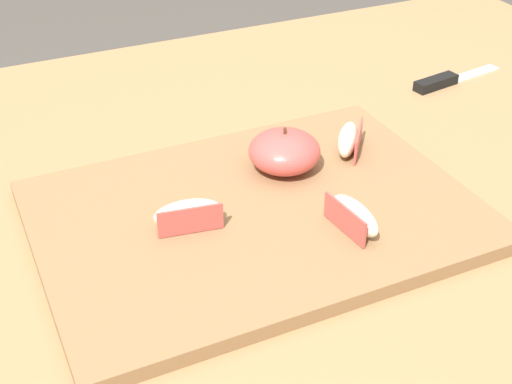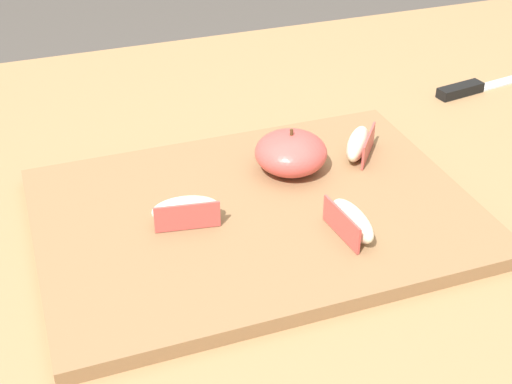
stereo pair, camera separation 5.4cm
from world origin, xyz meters
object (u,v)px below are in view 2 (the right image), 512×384
cutting_board (256,215)px  apple_wedge_middle (186,210)px  apple_wedge_right (351,221)px  apple_half_skin_up (291,153)px  apple_wedge_left (359,144)px  paring_knife (468,89)px

cutting_board → apple_wedge_middle: bearing=-179.5°
apple_wedge_right → apple_wedge_middle: same height
apple_half_skin_up → apple_wedge_middle: (-0.14, -0.06, -0.01)m
apple_wedge_left → paring_knife: size_ratio=0.42×
cutting_board → apple_wedge_left: (0.15, 0.06, 0.02)m
cutting_board → apple_half_skin_up: apple_half_skin_up is taller
apple_wedge_left → apple_wedge_right: (-0.08, -0.13, 0.00)m
apple_wedge_right → paring_knife: size_ratio=0.43×
apple_half_skin_up → apple_wedge_left: apple_half_skin_up is taller
apple_half_skin_up → apple_wedge_middle: 0.15m
cutting_board → paring_knife: size_ratio=2.75×
cutting_board → apple_wedge_middle: (-0.07, -0.00, 0.02)m
apple_wedge_middle → paring_knife: bearing=22.6°
apple_half_skin_up → apple_wedge_middle: apple_half_skin_up is taller
cutting_board → apple_wedge_left: apple_wedge_left is taller
paring_knife → apple_wedge_left: bearing=-151.5°
apple_wedge_middle → cutting_board: bearing=0.5°
apple_half_skin_up → apple_wedge_right: 0.13m
apple_half_skin_up → apple_wedge_right: apple_half_skin_up is taller
apple_half_skin_up → paring_knife: apple_half_skin_up is taller
apple_wedge_middle → apple_half_skin_up: bearing=23.6°
apple_wedge_left → apple_wedge_right: size_ratio=0.96×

